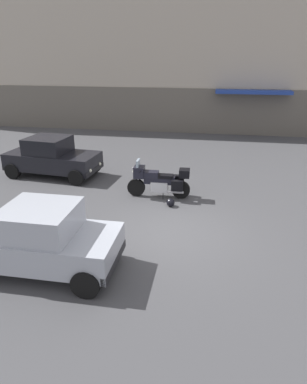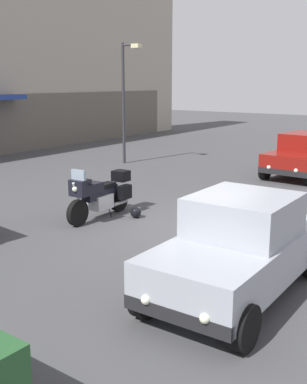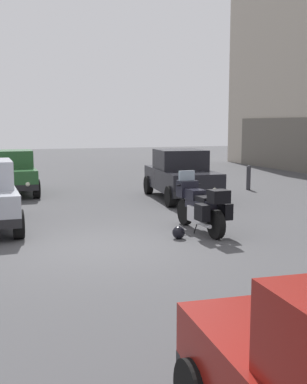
# 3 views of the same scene
# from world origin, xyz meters

# --- Properties ---
(ground_plane) EXTENTS (80.00, 80.00, 0.00)m
(ground_plane) POSITION_xyz_m (0.00, 0.00, 0.00)
(ground_plane) COLOR #424244
(motorcycle) EXTENTS (2.26, 0.77, 1.36)m
(motorcycle) POSITION_xyz_m (-0.65, 2.57, 0.62)
(motorcycle) COLOR black
(motorcycle) RESTS_ON ground
(helmet) EXTENTS (0.28, 0.28, 0.28)m
(helmet) POSITION_xyz_m (-0.16, 1.82, 0.14)
(helmet) COLOR black
(helmet) RESTS_ON ground
(car_hatchback_near) EXTENTS (3.88, 1.79, 1.64)m
(car_hatchback_near) POSITION_xyz_m (-2.78, -2.24, 0.81)
(car_hatchback_near) COLOR #9EA3AD
(car_hatchback_near) RESTS_ON ground
(streetlamp_curbside) EXTENTS (0.28, 0.94, 4.92)m
(streetlamp_curbside) POSITION_xyz_m (6.26, 7.12, 2.98)
(streetlamp_curbside) COLOR #2D2D33
(streetlamp_curbside) RESTS_ON ground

